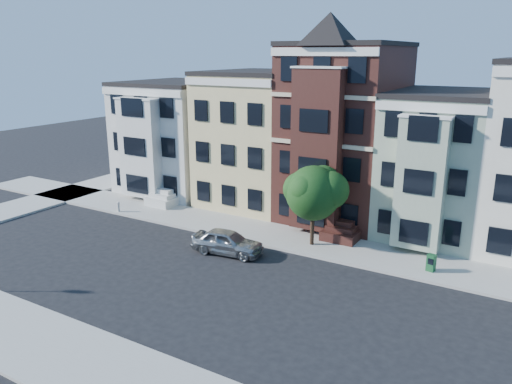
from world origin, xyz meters
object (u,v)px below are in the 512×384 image
Objects in this scene: parked_car at (227,242)px; fire_hydrant at (119,208)px; street_tree at (313,197)px; newspaper_box at (431,263)px.

parked_car is 7.12× the size of fire_hydrant.
newspaper_box is at bearing -2.27° from street_tree.
fire_hydrant is at bearing -165.20° from newspaper_box.
street_tree reaches higher than newspaper_box.
fire_hydrant is at bearing 71.37° from parked_car.
street_tree is at bearing -54.49° from parked_car.
parked_car is 11.47m from fire_hydrant.
newspaper_box is 22.34m from fire_hydrant.
newspaper_box is 1.55× the size of fire_hydrant.
fire_hydrant is at bearing -174.96° from street_tree.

